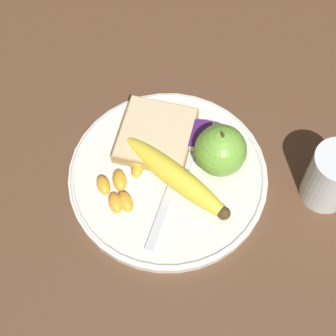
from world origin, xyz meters
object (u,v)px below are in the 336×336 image
apple (221,150)px  jam_packet (198,137)px  juice_glass (331,179)px  banana (176,177)px  bread_slice (156,135)px  fork (177,180)px  plate (168,176)px

apple → jam_packet: bearing=-137.0°
juice_glass → jam_packet: (-0.06, -0.19, -0.02)m
banana → bread_slice: 0.08m
bread_slice → jam_packet: size_ratio=2.66×
fork → jam_packet: size_ratio=4.05×
plate → banana: size_ratio=1.66×
jam_packet → apple: bearing=43.0°
apple → fork: (0.03, -0.06, -0.04)m
banana → bread_slice: bearing=-152.3°
fork → jam_packet: (-0.07, 0.02, 0.01)m
plate → banana: bearing=48.3°
bread_slice → jam_packet: 0.06m
plate → jam_packet: 0.07m
plate → bread_slice: bearing=-157.8°
plate → juice_glass: juice_glass is taller
plate → jam_packet: jam_packet is taller
apple → fork: bearing=-59.0°
banana → bread_slice: (-0.07, -0.04, -0.01)m
apple → jam_packet: size_ratio=1.79×
bread_slice → fork: size_ratio=0.66×
plate → bread_slice: (-0.06, -0.02, 0.02)m
juice_glass → banana: (0.01, -0.21, -0.02)m
bread_slice → fork: 0.08m
plate → banana: banana is taller
apple → banana: 0.07m
bread_slice → fork: bearing=29.7°
juice_glass → banana: juice_glass is taller
jam_packet → fork: bearing=-19.2°
banana → jam_packet: banana is taller
banana → bread_slice: size_ratio=1.39×
banana → fork: banana is taller
jam_packet → juice_glass: bearing=71.1°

